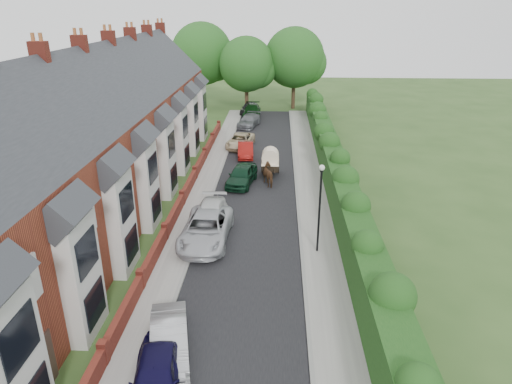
# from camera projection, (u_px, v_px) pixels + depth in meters

# --- Properties ---
(ground) EXTENTS (140.00, 140.00, 0.00)m
(ground) POSITION_uv_depth(u_px,v_px,m) (252.00, 293.00, 21.86)
(ground) COLOR #2D4C1E
(ground) RESTS_ON ground
(road) EXTENTS (6.00, 58.00, 0.02)m
(road) POSITION_uv_depth(u_px,v_px,m) (254.00, 201.00, 32.04)
(road) COLOR black
(road) RESTS_ON ground
(pavement_hedge_side) EXTENTS (2.20, 58.00, 0.12)m
(pavement_hedge_side) POSITION_uv_depth(u_px,v_px,m) (312.00, 201.00, 31.83)
(pavement_hedge_side) COLOR gray
(pavement_hedge_side) RESTS_ON ground
(pavement_house_side) EXTENTS (1.70, 58.00, 0.12)m
(pavement_house_side) POSITION_uv_depth(u_px,v_px,m) (200.00, 199.00, 32.20)
(pavement_house_side) COLOR gray
(pavement_house_side) RESTS_ON ground
(kerb_hedge_side) EXTENTS (0.18, 58.00, 0.13)m
(kerb_hedge_side) POSITION_uv_depth(u_px,v_px,m) (297.00, 201.00, 31.88)
(kerb_hedge_side) COLOR gray
(kerb_hedge_side) RESTS_ON ground
(kerb_house_side) EXTENTS (0.18, 58.00, 0.13)m
(kerb_house_side) POSITION_uv_depth(u_px,v_px,m) (211.00, 199.00, 32.16)
(kerb_house_side) COLOR gray
(kerb_house_side) RESTS_ON ground
(hedge) EXTENTS (2.10, 58.00, 2.85)m
(hedge) POSITION_uv_depth(u_px,v_px,m) (340.00, 181.00, 31.16)
(hedge) COLOR #123912
(hedge) RESTS_ON ground
(terrace_row) EXTENTS (9.05, 40.50, 11.50)m
(terrace_row) POSITION_uv_depth(u_px,v_px,m) (95.00, 141.00, 29.87)
(terrace_row) COLOR #973D26
(terrace_row) RESTS_ON ground
(garden_wall_row) EXTENTS (0.35, 40.35, 1.10)m
(garden_wall_row) POSITION_uv_depth(u_px,v_px,m) (182.00, 199.00, 31.17)
(garden_wall_row) COLOR maroon
(garden_wall_row) RESTS_ON ground
(lamppost) EXTENTS (0.32, 0.32, 5.16)m
(lamppost) POSITION_uv_depth(u_px,v_px,m) (320.00, 198.00, 24.14)
(lamppost) COLOR black
(lamppost) RESTS_ON ground
(tree_far_left) EXTENTS (7.14, 6.80, 9.29)m
(tree_far_left) POSITION_uv_depth(u_px,v_px,m) (249.00, 66.00, 56.80)
(tree_far_left) COLOR #332316
(tree_far_left) RESTS_ON ground
(tree_far_right) EXTENTS (7.98, 7.60, 10.31)m
(tree_far_right) POSITION_uv_depth(u_px,v_px,m) (297.00, 59.00, 58.14)
(tree_far_right) COLOR #332316
(tree_far_right) RESTS_ON ground
(tree_far_back) EXTENTS (8.40, 8.00, 10.82)m
(tree_far_back) POSITION_uv_depth(u_px,v_px,m) (205.00, 55.00, 59.50)
(tree_far_back) COLOR #332316
(tree_far_back) RESTS_ON ground
(car_navy) EXTENTS (2.23, 4.43, 1.45)m
(car_navy) POSITION_uv_depth(u_px,v_px,m) (156.00, 376.00, 16.00)
(car_navy) COLOR black
(car_navy) RESTS_ON ground
(car_silver_a) EXTENTS (2.31, 4.28, 1.34)m
(car_silver_a) POSITION_uv_depth(u_px,v_px,m) (169.00, 339.00, 17.87)
(car_silver_a) COLOR #ABABB0
(car_silver_a) RESTS_ON ground
(car_silver_b) EXTENTS (2.81, 5.80, 1.59)m
(car_silver_b) POSITION_uv_depth(u_px,v_px,m) (206.00, 229.00, 26.31)
(car_silver_b) COLOR #BBBDC3
(car_silver_b) RESTS_ON ground
(car_white) EXTENTS (1.97, 4.79, 1.39)m
(car_white) POSITION_uv_depth(u_px,v_px,m) (210.00, 216.00, 28.20)
(car_white) COLOR silver
(car_white) RESTS_ON ground
(car_green) EXTENTS (2.52, 4.64, 1.50)m
(car_green) POSITION_uv_depth(u_px,v_px,m) (242.00, 175.00, 34.71)
(car_green) COLOR black
(car_green) RESTS_ON ground
(car_red) EXTENTS (1.62, 3.96, 1.28)m
(car_red) POSITION_uv_depth(u_px,v_px,m) (246.00, 150.00, 41.13)
(car_red) COLOR maroon
(car_red) RESTS_ON ground
(car_beige) EXTENTS (2.81, 4.86, 1.27)m
(car_beige) POSITION_uv_depth(u_px,v_px,m) (240.00, 141.00, 43.86)
(car_beige) COLOR beige
(car_beige) RESTS_ON ground
(car_grey) EXTENTS (2.80, 4.84, 1.32)m
(car_grey) POSITION_uv_depth(u_px,v_px,m) (249.00, 121.00, 51.30)
(car_grey) COLOR slate
(car_grey) RESTS_ON ground
(car_black) EXTENTS (2.38, 4.35, 1.40)m
(car_black) POSITION_uv_depth(u_px,v_px,m) (249.00, 108.00, 57.35)
(car_black) COLOR black
(car_black) RESTS_ON ground
(horse) EXTENTS (1.56, 2.12, 1.63)m
(horse) POSITION_uv_depth(u_px,v_px,m) (270.00, 175.00, 34.61)
(horse) COLOR #51331D
(horse) RESTS_ON ground
(horse_cart) EXTENTS (1.43, 3.17, 2.29)m
(horse_cart) POSITION_uv_depth(u_px,v_px,m) (270.00, 160.00, 36.34)
(horse_cart) COLOR black
(horse_cart) RESTS_ON ground
(car_extra_far) EXTENTS (2.04, 5.01, 1.45)m
(car_extra_far) POSITION_uv_depth(u_px,v_px,m) (252.00, 111.00, 55.76)
(car_extra_far) COLOR black
(car_extra_far) RESTS_ON ground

